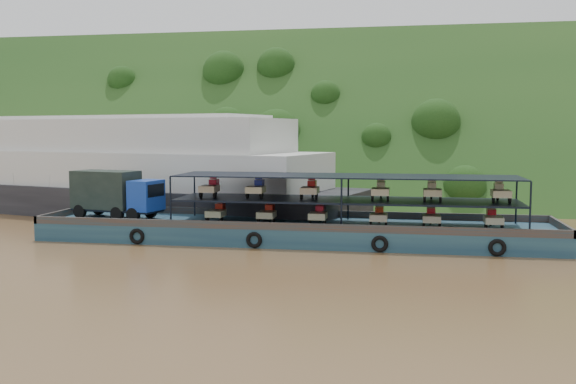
# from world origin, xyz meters

# --- Properties ---
(ground) EXTENTS (160.00, 160.00, 0.00)m
(ground) POSITION_xyz_m (0.00, 0.00, 0.00)
(ground) COLOR brown
(ground) RESTS_ON ground
(hillside) EXTENTS (140.00, 39.60, 39.60)m
(hillside) POSITION_xyz_m (0.00, 36.00, 0.00)
(hillside) COLOR #173C16
(hillside) RESTS_ON ground
(cargo_barge) EXTENTS (35.00, 7.18, 4.63)m
(cargo_barge) POSITION_xyz_m (-2.45, 1.53, 1.15)
(cargo_barge) COLOR #143049
(cargo_barge) RESTS_ON ground
(passenger_ferry) EXTENTS (45.22, 21.87, 8.88)m
(passenger_ferry) POSITION_xyz_m (-19.02, 13.36, 3.85)
(passenger_ferry) COLOR black
(passenger_ferry) RESTS_ON ground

